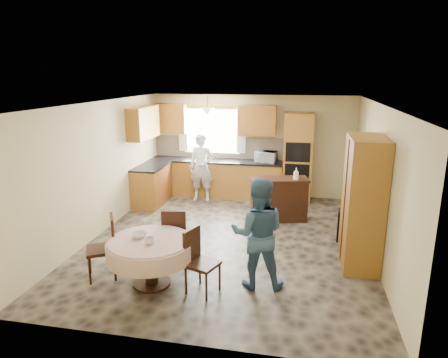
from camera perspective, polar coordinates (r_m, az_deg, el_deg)
floor at (r=7.49m, az=0.77°, el=-8.71°), size 5.00×6.00×0.01m
ceiling at (r=6.89m, az=0.84°, el=10.74°), size 5.00×6.00×0.01m
wall_back at (r=9.99m, az=3.95°, el=4.74°), size 5.00×0.02×2.50m
wall_front at (r=4.32m, az=-6.56°, el=-8.99°), size 5.00×0.02×2.50m
wall_left at (r=7.92m, az=-17.30°, el=1.44°), size 0.02×6.00×2.50m
wall_right at (r=7.09m, az=21.10°, el=-0.40°), size 0.02×6.00×2.50m
window at (r=10.09m, az=-1.71°, el=6.88°), size 1.40×0.03×1.10m
curtain_left at (r=10.22m, az=-5.91°, el=7.20°), size 0.22×0.02×1.15m
curtain_right at (r=9.89m, az=2.49°, el=7.00°), size 0.22×0.02×1.15m
base_cab_back at (r=10.01m, az=-1.18°, el=0.05°), size 3.30×0.60×0.88m
counter_back at (r=9.91m, az=-1.20°, el=2.62°), size 3.30×0.64×0.04m
base_cab_left at (r=9.57m, az=-10.28°, el=-0.89°), size 0.60×1.20×0.88m
counter_left at (r=9.45m, az=-10.41°, el=1.79°), size 0.64×1.20×0.04m
backsplash at (r=10.13m, az=-0.85°, el=4.51°), size 3.30×0.02×0.55m
wall_cab_left at (r=10.20m, az=-7.74°, el=8.59°), size 0.85×0.33×0.72m
wall_cab_right at (r=9.71m, az=4.78°, el=8.37°), size 0.90×0.33×0.72m
wall_cab_side at (r=9.34m, az=-11.47°, el=7.87°), size 0.33×1.20×0.72m
oven_tower at (r=9.64m, az=10.49°, el=3.01°), size 0.66×0.62×2.12m
oven_upper at (r=9.29m, az=10.51°, el=3.77°), size 0.56×0.01×0.45m
oven_lower at (r=9.40m, az=10.37°, el=0.78°), size 0.56×0.01×0.45m
pendant at (r=9.56m, az=-2.39°, el=9.57°), size 0.36×0.36×0.18m
sideboard at (r=8.42m, az=7.82°, el=-3.06°), size 1.27×0.77×0.85m
space_heater at (r=7.70m, az=17.47°, el=-6.40°), size 0.45×0.33×0.58m
cupboard at (r=6.64m, az=19.22°, el=-3.16°), size 0.54×1.08×2.07m
dining_table at (r=5.89m, az=-10.48°, el=-9.93°), size 1.24×1.24×0.70m
chair_left at (r=6.28m, az=-16.52°, el=-8.87°), size 0.56×0.56×0.96m
chair_back at (r=6.49m, az=-7.04°, el=-7.72°), size 0.48×0.48×0.93m
chair_right at (r=5.67m, az=-3.71°, el=-11.15°), size 0.51×0.51×0.92m
framed_picture at (r=7.74m, az=20.21°, el=3.71°), size 0.06×0.61×0.51m
microwave at (r=9.64m, az=6.00°, el=3.15°), size 0.54×0.41×0.27m
person_sink at (r=9.60m, az=-3.22°, el=1.66°), size 0.62×0.43×1.62m
person_dining at (r=5.70m, az=4.86°, el=-7.78°), size 0.84×0.69×1.61m
bowl_sideboard at (r=8.31m, az=6.55°, el=-0.03°), size 0.23×0.23×0.05m
bottle_sideboard at (r=8.26m, az=10.26°, el=0.59°), size 0.12×0.12×0.29m
cup_table at (r=5.67m, az=-10.54°, el=-8.67°), size 0.15×0.15×0.10m
bowl_table at (r=5.92m, az=-12.03°, el=-7.86°), size 0.28×0.28×0.07m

